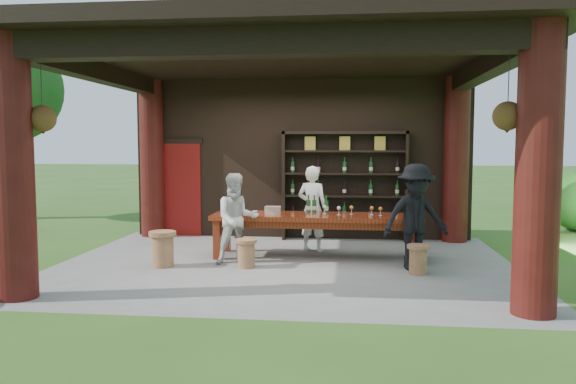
# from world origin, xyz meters

# --- Properties ---
(ground) EXTENTS (90.00, 90.00, 0.00)m
(ground) POSITION_xyz_m (0.00, 0.00, 0.00)
(ground) COLOR #2D5119
(ground) RESTS_ON ground
(pavilion) EXTENTS (7.50, 6.00, 3.60)m
(pavilion) POSITION_xyz_m (-0.01, 0.43, 2.13)
(pavilion) COLOR slate
(pavilion) RESTS_ON ground
(wine_shelf) EXTENTS (2.52, 0.38, 2.22)m
(wine_shelf) POSITION_xyz_m (0.93, 2.45, 1.11)
(wine_shelf) COLOR black
(wine_shelf) RESTS_ON ground
(tasting_table) EXTENTS (3.58, 0.97, 0.75)m
(tasting_table) POSITION_xyz_m (0.47, 0.60, 0.64)
(tasting_table) COLOR #5F1F0D
(tasting_table) RESTS_ON ground
(stool_near_left) EXTENTS (0.35, 0.35, 0.45)m
(stool_near_left) POSITION_xyz_m (-0.59, -0.33, 0.24)
(stool_near_left) COLOR brown
(stool_near_left) RESTS_ON ground
(stool_near_right) EXTENTS (0.34, 0.34, 0.45)m
(stool_near_right) POSITION_xyz_m (2.07, -0.50, 0.24)
(stool_near_right) COLOR brown
(stool_near_right) RESTS_ON ground
(stool_far_left) EXTENTS (0.43, 0.43, 0.57)m
(stool_far_left) POSITION_xyz_m (-1.93, -0.41, 0.30)
(stool_far_left) COLOR brown
(stool_far_left) RESTS_ON ground
(host) EXTENTS (0.66, 0.54, 1.57)m
(host) POSITION_xyz_m (0.36, 1.22, 0.78)
(host) COLOR white
(host) RESTS_ON ground
(guest_woman) EXTENTS (0.88, 0.79, 1.49)m
(guest_woman) POSITION_xyz_m (-0.79, -0.04, 0.74)
(guest_woman) COLOR silver
(guest_woman) RESTS_ON ground
(guest_man) EXTENTS (1.21, 0.92, 1.65)m
(guest_man) POSITION_xyz_m (2.06, -0.15, 0.83)
(guest_man) COLOR black
(guest_man) RESTS_ON ground
(table_bottles) EXTENTS (0.40, 0.13, 0.31)m
(table_bottles) POSITION_xyz_m (0.45, 0.87, 0.90)
(table_bottles) COLOR #194C1E
(table_bottles) RESTS_ON tasting_table
(table_glasses) EXTENTS (1.02, 0.21, 0.15)m
(table_glasses) POSITION_xyz_m (1.10, 0.65, 0.82)
(table_glasses) COLOR silver
(table_glasses) RESTS_ON tasting_table
(napkin_basket) EXTENTS (0.26, 0.18, 0.14)m
(napkin_basket) POSITION_xyz_m (-0.27, 0.51, 0.82)
(napkin_basket) COLOR #BF6672
(napkin_basket) RESTS_ON tasting_table
(shrubs) EXTENTS (15.48, 9.16, 1.36)m
(shrubs) POSITION_xyz_m (2.35, 0.51, 0.55)
(shrubs) COLOR #194C14
(shrubs) RESTS_ON ground
(trees) EXTENTS (20.36, 9.90, 4.80)m
(trees) POSITION_xyz_m (3.35, 1.72, 3.37)
(trees) COLOR #3F2819
(trees) RESTS_ON ground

